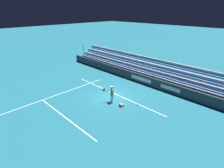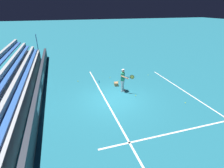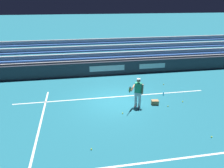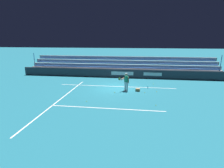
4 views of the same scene
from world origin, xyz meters
name	(u,v)px [view 3 (image 3 of 4)]	position (x,y,z in m)	size (l,w,h in m)	color
ground_plane	(115,100)	(0.00, 0.00, 0.00)	(160.00, 160.00, 0.00)	#1E6B7F
court_baseline_white	(113,97)	(0.00, -0.50, 0.00)	(12.00, 0.10, 0.01)	white
court_sideline_white	(34,150)	(4.11, 4.00, 0.00)	(0.10, 12.00, 0.01)	white
court_service_line_white	(142,163)	(0.00, 5.50, 0.00)	(8.22, 0.10, 0.01)	white
back_wall_sponsor_board	(104,69)	(-0.01, -4.75, 0.55)	(26.01, 0.25, 1.10)	#2D333D
bleacher_stand	(101,61)	(0.00, -6.58, 0.73)	(24.71, 2.40, 2.95)	#9EA3A8
tennis_player	(138,93)	(-1.08, 1.08, 0.89)	(0.95, 0.84, 1.71)	silver
ball_box_cardboard	(155,102)	(-2.19, 0.93, 0.13)	(0.40, 0.30, 0.26)	#A87F51
tennis_ball_near_player	(183,102)	(-3.93, 0.93, 0.03)	(0.07, 0.07, 0.07)	#CCE533
tennis_ball_far_left	(168,106)	(-2.83, 1.33, 0.03)	(0.07, 0.07, 0.07)	#CCE533
tennis_ball_far_right	(123,113)	(-0.10, 1.69, 0.03)	(0.07, 0.07, 0.07)	#CCE533
tennis_ball_stray_back	(212,137)	(-3.52, 4.47, 0.03)	(0.07, 0.07, 0.07)	#CCE533
tennis_ball_toward_net	(91,149)	(1.81, 4.39, 0.03)	(0.07, 0.07, 0.07)	#CCE533
tennis_ball_midcourt	(164,84)	(-3.90, -1.91, 0.03)	(0.07, 0.07, 0.07)	#CCE533
water_bottle	(163,93)	(-3.20, -0.24, 0.11)	(0.07, 0.07, 0.22)	#33B2E5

